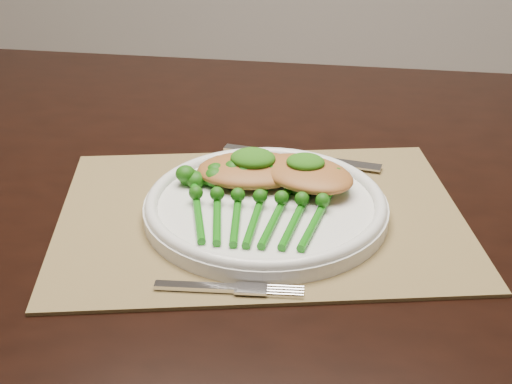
# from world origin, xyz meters

# --- Properties ---
(dining_table) EXTENTS (1.60, 0.91, 0.75)m
(dining_table) POSITION_xyz_m (-0.06, 0.15, 0.38)
(dining_table) COLOR black
(dining_table) RESTS_ON ground
(placemat) EXTENTS (0.53, 0.44, 0.00)m
(placemat) POSITION_xyz_m (-0.02, 0.02, 0.75)
(placemat) COLOR olive
(placemat) RESTS_ON dining_table
(dinner_plate) EXTENTS (0.28, 0.28, 0.03)m
(dinner_plate) POSITION_xyz_m (-0.01, 0.02, 0.77)
(dinner_plate) COLOR white
(dinner_plate) RESTS_ON placemat
(knife) EXTENTS (0.22, 0.05, 0.01)m
(knife) POSITION_xyz_m (-0.00, 0.17, 0.76)
(knife) COLOR silver
(knife) RESTS_ON placemat
(fork) EXTENTS (0.15, 0.03, 0.00)m
(fork) POSITION_xyz_m (-0.01, -0.14, 0.76)
(fork) COLOR silver
(fork) RESTS_ON placemat
(chicken_fillet_left) EXTENTS (0.15, 0.12, 0.03)m
(chicken_fillet_left) POSITION_xyz_m (-0.03, 0.07, 0.78)
(chicken_fillet_left) COLOR #AE6B32
(chicken_fillet_left) RESTS_ON dinner_plate
(chicken_fillet_right) EXTENTS (0.15, 0.13, 0.02)m
(chicken_fillet_right) POSITION_xyz_m (0.03, 0.06, 0.79)
(chicken_fillet_right) COLOR #AE6B32
(chicken_fillet_right) RESTS_ON dinner_plate
(pesto_dollop_left) EXTENTS (0.06, 0.05, 0.02)m
(pesto_dollop_left) POSITION_xyz_m (-0.03, 0.07, 0.80)
(pesto_dollop_left) COLOR #174D0B
(pesto_dollop_left) RESTS_ON chicken_fillet_left
(pesto_dollop_right) EXTENTS (0.05, 0.04, 0.02)m
(pesto_dollop_right) POSITION_xyz_m (0.03, 0.06, 0.80)
(pesto_dollop_right) COLOR #174D0B
(pesto_dollop_right) RESTS_ON chicken_fillet_right
(broccolini_bundle) EXTENTS (0.16, 0.18, 0.04)m
(broccolini_bundle) POSITION_xyz_m (-0.01, -0.02, 0.78)
(broccolini_bundle) COLOR #12650D
(broccolini_bundle) RESTS_ON dinner_plate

